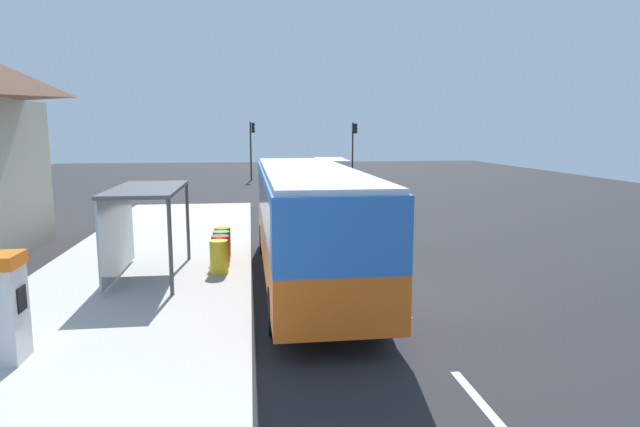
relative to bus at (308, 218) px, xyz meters
The scene contains 22 objects.
ground_plane 13.16m from the bus, 82.45° to the left, with size 56.00×92.00×0.04m, color #262628.
sidewalk_platform 5.09m from the bus, 168.96° to the left, with size 6.20×30.00×0.18m, color beige.
lane_stripe_seg_0 7.58m from the bus, 74.52° to the right, with size 0.16×2.20×0.01m, color silver.
lane_stripe_seg_1 3.40m from the bus, 46.74° to the right, with size 0.16×2.20×0.01m, color silver.
lane_stripe_seg_2 3.96m from the bus, 56.06° to the left, with size 0.16×2.20×0.01m, color silver.
lane_stripe_seg_3 8.36m from the bus, 76.08° to the left, with size 0.16×2.20×0.01m, color silver.
lane_stripe_seg_4 13.19m from the bus, 81.36° to the left, with size 0.16×2.20×0.01m, color silver.
lane_stripe_seg_5 18.12m from the bus, 83.75° to the left, with size 0.16×2.20×0.01m, color silver.
lane_stripe_seg_6 23.07m from the bus, 85.11° to the left, with size 0.16×2.20×0.01m, color silver.
lane_stripe_seg_7 28.04m from the bus, 85.98° to the left, with size 0.16×2.20×0.01m, color silver.
bus is the anchor object (origin of this frame).
white_van 22.41m from the bus, 79.95° to the left, with size 2.21×5.28×2.30m.
sedan_near 36.55m from the bus, 83.70° to the left, with size 2.03×4.49×1.52m.
sedan_far 29.28m from the bus, 82.12° to the left, with size 1.90×4.43×1.52m.
ticket_machine 7.67m from the bus, 140.38° to the right, with size 0.66×0.76×1.94m.
recycling_bin_yellow 2.85m from the bus, 163.93° to the left, with size 0.52×0.52×0.95m, color yellow.
recycling_bin_red 3.10m from the bus, 150.34° to the left, with size 0.52×0.52×0.95m, color red.
recycling_bin_green 3.48m from the bus, 139.61° to the left, with size 0.52×0.52×0.95m, color green.
recycling_bin_orange 3.94m from the bus, 131.45° to the left, with size 0.52×0.52×0.95m, color orange.
traffic_light_near_side 31.92m from the bus, 76.93° to the left, with size 0.49×0.28×4.88m.
traffic_light_far_side 31.92m from the bus, 92.49° to the left, with size 0.49×0.28×4.94m.
bus_shelter 4.75m from the bus, behind, with size 1.80×4.00×2.50m.
Camera 1 is at (-3.26, -13.56, 4.23)m, focal length 30.48 mm.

